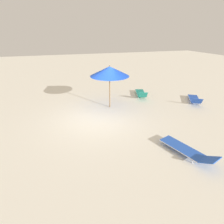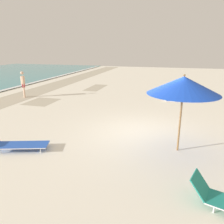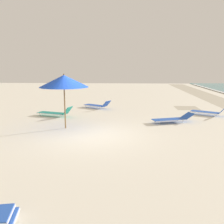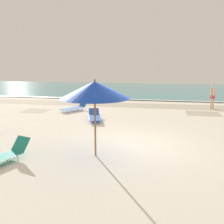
{
  "view_description": "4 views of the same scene",
  "coord_description": "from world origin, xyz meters",
  "px_view_note": "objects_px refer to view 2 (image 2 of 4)",
  "views": [
    {
      "loc": [
        1.81,
        8.28,
        4.24
      ],
      "look_at": [
        -0.5,
        0.88,
        0.67
      ],
      "focal_mm": 28.0,
      "sensor_mm": 36.0,
      "label": 1
    },
    {
      "loc": [
        -8.05,
        -0.92,
        3.35
      ],
      "look_at": [
        -0.7,
        1.14,
        1.05
      ],
      "focal_mm": 35.0,
      "sensor_mm": 36.0,
      "label": 2
    },
    {
      "loc": [
        10.21,
        1.5,
        2.93
      ],
      "look_at": [
        -0.09,
        0.99,
        0.98
      ],
      "focal_mm": 40.0,
      "sensor_mm": 36.0,
      "label": 3
    },
    {
      "loc": [
        1.04,
        -8.9,
        3.02
      ],
      "look_at": [
        -1.07,
        1.82,
        0.9
      ],
      "focal_mm": 40.0,
      "sensor_mm": 36.0,
      "label": 4
    }
  ],
  "objects_px": {
    "beachgoer_wading_adult": "(23,83)",
    "sun_lounger_beside_umbrella": "(16,144)",
    "beach_umbrella": "(183,85)",
    "lounger_stack": "(180,99)"
  },
  "relations": [
    {
      "from": "beach_umbrella",
      "to": "lounger_stack",
      "type": "bearing_deg",
      "value": -1.59
    },
    {
      "from": "sun_lounger_beside_umbrella",
      "to": "beachgoer_wading_adult",
      "type": "relative_size",
      "value": 1.27
    },
    {
      "from": "lounger_stack",
      "to": "beachgoer_wading_adult",
      "type": "distance_m",
      "value": 10.49
    },
    {
      "from": "beach_umbrella",
      "to": "beachgoer_wading_adult",
      "type": "xyz_separation_m",
      "value": [
        5.51,
        10.09,
        -1.2
      ]
    },
    {
      "from": "beachgoer_wading_adult",
      "to": "sun_lounger_beside_umbrella",
      "type": "bearing_deg",
      "value": -7.67
    },
    {
      "from": "beach_umbrella",
      "to": "sun_lounger_beside_umbrella",
      "type": "distance_m",
      "value": 5.8
    },
    {
      "from": "beach_umbrella",
      "to": "beachgoer_wading_adult",
      "type": "relative_size",
      "value": 1.44
    },
    {
      "from": "beach_umbrella",
      "to": "sun_lounger_beside_umbrella",
      "type": "height_order",
      "value": "beach_umbrella"
    },
    {
      "from": "sun_lounger_beside_umbrella",
      "to": "beachgoer_wading_adult",
      "type": "xyz_separation_m",
      "value": [
        6.96,
        4.84,
        0.8
      ]
    },
    {
      "from": "beach_umbrella",
      "to": "beachgoer_wading_adult",
      "type": "distance_m",
      "value": 11.56
    }
  ]
}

